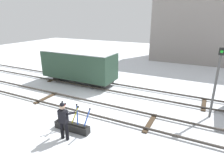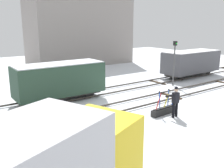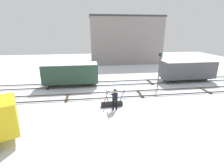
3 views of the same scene
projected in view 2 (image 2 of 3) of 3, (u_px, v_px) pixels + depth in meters
ground_plane at (133, 105)px, 16.11m from camera, size 60.00×60.00×0.00m
track_main_line at (133, 104)px, 16.08m from camera, size 44.00×1.94×0.18m
track_siding_near at (102, 92)px, 18.93m from camera, size 44.00×1.94×0.18m
switch_lever_frame at (164, 110)px, 14.48m from camera, size 1.98×0.42×1.45m
rail_worker at (175, 100)px, 13.85m from camera, size 0.55×0.68×1.77m
signal_post at (174, 59)px, 20.74m from camera, size 0.24×0.32×3.74m
apartment_building at (81, 31)px, 31.84m from camera, size 13.18×5.58×8.48m
freight_car_mid_siding at (191, 62)px, 24.56m from camera, size 6.37×2.36×2.54m
freight_car_far_end at (60, 80)px, 16.69m from camera, size 5.94×2.14×2.57m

